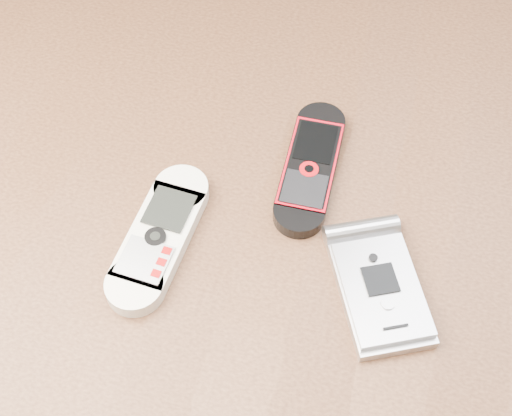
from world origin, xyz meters
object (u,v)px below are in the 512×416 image
object	(u,v)px
nokia_black_red	(310,166)
table	(251,274)
nokia_white	(159,237)
motorola_razr	(380,288)

from	to	relation	value
nokia_black_red	table	bearing A→B (deg)	-126.33
nokia_white	table	bearing A→B (deg)	39.27
table	nokia_white	distance (m)	0.14
nokia_white	nokia_black_red	distance (m)	0.14
table	nokia_white	xyz separation A→B (m)	(-0.06, -0.04, 0.11)
motorola_razr	nokia_white	bearing A→B (deg)	154.00
table	nokia_black_red	xyz separation A→B (m)	(0.04, 0.05, 0.11)
table	nokia_white	bearing A→B (deg)	-145.00
nokia_white	motorola_razr	world-z (taller)	motorola_razr
nokia_white	motorola_razr	distance (m)	0.18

